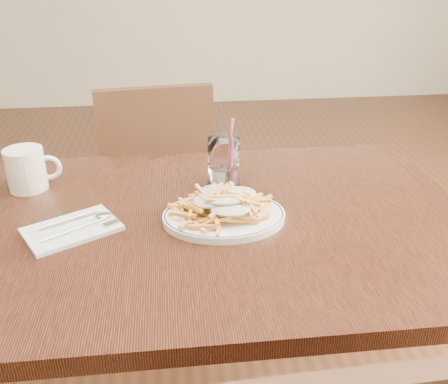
{
  "coord_description": "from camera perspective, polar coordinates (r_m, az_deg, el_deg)",
  "views": [
    {
      "loc": [
        -0.08,
        -0.98,
        1.3
      ],
      "look_at": [
        0.03,
        -0.01,
        0.82
      ],
      "focal_mm": 40.0,
      "sensor_mm": 36.0,
      "label": 1
    }
  ],
  "objects": [
    {
      "name": "coffee_mug",
      "position": [
        1.33,
        -21.58,
        2.44
      ],
      "size": [
        0.13,
        0.1,
        0.11
      ],
      "color": "white",
      "rests_on": "table"
    },
    {
      "name": "table",
      "position": [
        1.17,
        -1.75,
        -6.32
      ],
      "size": [
        1.2,
        0.8,
        0.75
      ],
      "color": "black",
      "rests_on": "ground"
    },
    {
      "name": "fries_plate",
      "position": [
        1.12,
        0.0,
        -2.78
      ],
      "size": [
        0.29,
        0.25,
        0.02
      ],
      "color": "white",
      "rests_on": "table"
    },
    {
      "name": "water_glass",
      "position": [
        1.26,
        0.01,
        3.29
      ],
      "size": [
        0.08,
        0.08,
        0.18
      ],
      "color": "white",
      "rests_on": "table"
    },
    {
      "name": "cutlery",
      "position": [
        1.13,
        -17.01,
        -3.61
      ],
      "size": [
        0.17,
        0.15,
        0.01
      ],
      "color": "silver",
      "rests_on": "napkin"
    },
    {
      "name": "loaded_fries",
      "position": [
        1.1,
        0.0,
        -0.9
      ],
      "size": [
        0.23,
        0.2,
        0.06
      ],
      "color": "gold",
      "rests_on": "fries_plate"
    },
    {
      "name": "napkin",
      "position": [
        1.12,
        -16.99,
        -4.09
      ],
      "size": [
        0.23,
        0.2,
        0.01
      ],
      "primitive_type": "cube",
      "rotation": [
        0.0,
        0.0,
        0.51
      ],
      "color": "silver",
      "rests_on": "table"
    },
    {
      "name": "chair_far",
      "position": [
        1.95,
        -7.69,
        1.67
      ],
      "size": [
        0.45,
        0.45,
        0.87
      ],
      "color": "#321C10",
      "rests_on": "ground"
    }
  ]
}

